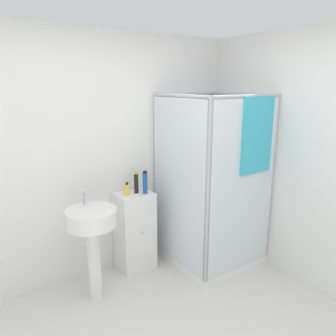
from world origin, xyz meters
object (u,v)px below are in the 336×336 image
object	(u,v)px
shampoo_bottle_tall_black	(136,183)
shampoo_bottle_blue	(145,183)
soap_dispenser	(127,190)
sink	(92,230)

from	to	relation	value
shampoo_bottle_tall_black	shampoo_bottle_blue	xyz separation A→B (m)	(0.07, -0.07, 0.01)
soap_dispenser	shampoo_bottle_blue	world-z (taller)	shampoo_bottle_blue
sink	shampoo_bottle_tall_black	distance (m)	0.72
sink	soap_dispenser	distance (m)	0.59
shampoo_bottle_blue	sink	bearing A→B (deg)	-163.25
sink	shampoo_bottle_tall_black	xyz separation A→B (m)	(0.61, 0.27, 0.27)
shampoo_bottle_tall_black	soap_dispenser	bearing A→B (deg)	-171.99
shampoo_bottle_tall_black	sink	bearing A→B (deg)	-155.94
sink	soap_dispenser	world-z (taller)	sink
soap_dispenser	shampoo_bottle_tall_black	world-z (taller)	shampoo_bottle_tall_black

